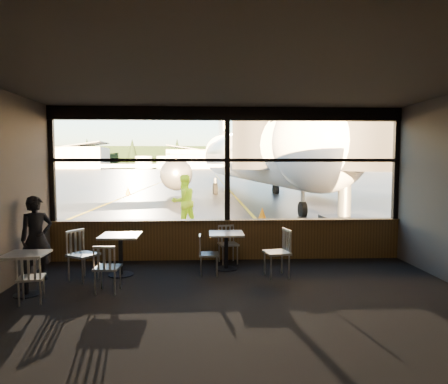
{
  "coord_description": "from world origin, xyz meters",
  "views": [
    {
      "loc": [
        -0.49,
        -9.14,
        2.21
      ],
      "look_at": [
        -0.03,
        1.0,
        1.5
      ],
      "focal_mm": 32.0,
      "sensor_mm": 36.0,
      "label": 1
    }
  ],
  "objects": [
    {
      "name": "cafe_table_mid",
      "position": [
        -2.18,
        -1.27,
        0.41
      ],
      "size": [
        0.75,
        0.75,
        0.82
      ],
      "primitive_type": null,
      "color": "#9E9A91",
      "rests_on": "carpet_floor"
    },
    {
      "name": "mullion_right",
      "position": [
        3.95,
        0.0,
        2.2
      ],
      "size": [
        0.12,
        0.12,
        2.6
      ],
      "primitive_type": "cube",
      "color": "black",
      "rests_on": "ground"
    },
    {
      "name": "fuel_tank_c",
      "position": [
        -10.0,
        182.0,
        3.0
      ],
      "size": [
        8.0,
        8.0,
        6.0
      ],
      "primitive_type": "cylinder",
      "color": "silver",
      "rests_on": "ground_plane"
    },
    {
      "name": "ground_crew",
      "position": [
        -1.26,
        4.5,
        0.93
      ],
      "size": [
        1.14,
        1.07,
        1.85
      ],
      "primitive_type": "imported",
      "rotation": [
        0.0,
        0.0,
        3.71
      ],
      "color": "#BFF219",
      "rests_on": "ground_plane"
    },
    {
      "name": "airliner",
      "position": [
        2.57,
        19.47,
        5.49
      ],
      "size": [
        32.97,
        38.42,
        10.98
      ],
      "primitive_type": null,
      "rotation": [
        0.0,
        0.0,
        0.09
      ],
      "color": "white",
      "rests_on": "ground_plane"
    },
    {
      "name": "passenger",
      "position": [
        -3.7,
        -1.52,
        0.81
      ],
      "size": [
        0.7,
        0.67,
        1.61
      ],
      "primitive_type": "imported",
      "rotation": [
        0.0,
        0.0,
        0.66
      ],
      "color": "black",
      "rests_on": "carpet_floor"
    },
    {
      "name": "fuel_tank_b",
      "position": [
        -20.0,
        182.0,
        3.0
      ],
      "size": [
        8.0,
        8.0,
        6.0
      ],
      "primitive_type": "cylinder",
      "color": "silver",
      "rests_on": "ground_plane"
    },
    {
      "name": "hangar_mid",
      "position": [
        0.0,
        185.0,
        5.0
      ],
      "size": [
        38.0,
        15.0,
        10.0
      ],
      "primitive_type": null,
      "color": "silver",
      "rests_on": "ground_plane"
    },
    {
      "name": "chair_mid_w",
      "position": [
        -2.82,
        -1.57,
        0.48
      ],
      "size": [
        0.73,
        0.73,
        0.97
      ],
      "primitive_type": null,
      "rotation": [
        0.0,
        0.0,
        -2.13
      ],
      "color": "beige",
      "rests_on": "carpet_floor"
    },
    {
      "name": "cone_wing",
      "position": [
        -6.18,
        20.12,
        0.27
      ],
      "size": [
        0.39,
        0.39,
        0.54
      ],
      "primitive_type": "cone",
      "color": "orange",
      "rests_on": "ground_plane"
    },
    {
      "name": "hangar_right",
      "position": [
        60.0,
        178.0,
        6.0
      ],
      "size": [
        50.0,
        20.0,
        12.0
      ],
      "primitive_type": null,
      "color": "silver",
      "rests_on": "ground_plane"
    },
    {
      "name": "wall_back",
      "position": [
        0.0,
        -6.0,
        1.75
      ],
      "size": [
        8.0,
        0.04,
        3.5
      ],
      "primitive_type": "cube",
      "color": "#4B433C",
      "rests_on": "ground"
    },
    {
      "name": "chair_near_w",
      "position": [
        -0.44,
        -1.3,
        0.41
      ],
      "size": [
        0.45,
        0.45,
        0.82
      ],
      "primitive_type": null,
      "rotation": [
        0.0,
        0.0,
        -1.56
      ],
      "color": "#B0AC9F",
      "rests_on": "carpet_floor"
    },
    {
      "name": "cafe_table_left",
      "position": [
        -3.51,
        -2.42,
        0.36
      ],
      "size": [
        0.65,
        0.65,
        0.72
      ],
      "primitive_type": null,
      "color": "gray",
      "rests_on": "carpet_floor"
    },
    {
      "name": "carpet_floor",
      "position": [
        0.0,
        -3.0,
        0.01
      ],
      "size": [
        8.0,
        6.0,
        0.01
      ],
      "primitive_type": "cube",
      "color": "black",
      "rests_on": "ground"
    },
    {
      "name": "jet_bridge",
      "position": [
        3.6,
        5.5,
        2.54
      ],
      "size": [
        9.54,
        11.66,
        5.09
      ],
      "primitive_type": null,
      "color": "#28282A",
      "rests_on": "ground_plane"
    },
    {
      "name": "chair_near_n",
      "position": [
        -0.0,
        -0.4,
        0.43
      ],
      "size": [
        0.55,
        0.55,
        0.85
      ],
      "primitive_type": null,
      "rotation": [
        0.0,
        0.0,
        3.36
      ],
      "color": "#BBB6A8",
      "rests_on": "carpet_floor"
    },
    {
      "name": "cone_nose",
      "position": [
        1.8,
        6.95,
        0.23
      ],
      "size": [
        0.33,
        0.33,
        0.45
      ],
      "primitive_type": "cone",
      "color": "#E96207",
      "rests_on": "ground_plane"
    },
    {
      "name": "ground_plane",
      "position": [
        0.0,
        120.0,
        0.0
      ],
      "size": [
        520.0,
        520.0,
        0.0
      ],
      "primitive_type": "plane",
      "color": "black",
      "rests_on": "ground"
    },
    {
      "name": "chair_mid_s",
      "position": [
        -2.18,
        -2.32,
        0.43
      ],
      "size": [
        0.49,
        0.49,
        0.85
      ],
      "primitive_type": null,
      "rotation": [
        0.0,
        0.0,
        -0.06
      ],
      "color": "beige",
      "rests_on": "carpet_floor"
    },
    {
      "name": "window_header",
      "position": [
        0.0,
        0.0,
        3.35
      ],
      "size": [
        8.0,
        0.18,
        0.3
      ],
      "primitive_type": "cube",
      "color": "black",
      "rests_on": "ground"
    },
    {
      "name": "chair_left_s",
      "position": [
        -3.27,
        -2.79,
        0.4
      ],
      "size": [
        0.52,
        0.52,
        0.8
      ],
      "primitive_type": null,
      "rotation": [
        0.0,
        0.0,
        0.21
      ],
      "color": "#B8B2A6",
      "rests_on": "carpet_floor"
    },
    {
      "name": "window_transom",
      "position": [
        0.0,
        0.0,
        2.3
      ],
      "size": [
        8.0,
        0.1,
        0.08
      ],
      "primitive_type": "cube",
      "color": "black",
      "rests_on": "ground"
    },
    {
      "name": "fuel_tank_a",
      "position": [
        -30.0,
        182.0,
        3.0
      ],
      "size": [
        8.0,
        8.0,
        6.0
      ],
      "primitive_type": "cylinder",
      "color": "silver",
      "rests_on": "ground_plane"
    },
    {
      "name": "treeline",
      "position": [
        0.0,
        210.0,
        6.0
      ],
      "size": [
        360.0,
        3.0,
        12.0
      ],
      "primitive_type": "cube",
      "color": "black",
      "rests_on": "ground_plane"
    },
    {
      "name": "mullion_left",
      "position": [
        -3.95,
        0.0,
        2.2
      ],
      "size": [
        0.12,
        0.12,
        2.6
      ],
      "primitive_type": "cube",
      "color": "black",
      "rests_on": "ground"
    },
    {
      "name": "hangar_left",
      "position": [
        -70.0,
        180.0,
        5.5
      ],
      "size": [
        45.0,
        18.0,
        11.0
      ],
      "primitive_type": null,
      "color": "silver",
      "rests_on": "ground_plane"
    },
    {
      "name": "window_sill",
      "position": [
        0.0,
        0.0,
        0.45
      ],
      "size": [
        8.0,
        0.28,
        0.9
      ],
      "primitive_type": "cube",
      "color": "brown",
      "rests_on": "ground"
    },
    {
      "name": "mullion_centre",
      "position": [
        0.0,
        0.0,
        2.2
      ],
      "size": [
        0.12,
        0.12,
        2.6
      ],
      "primitive_type": "cube",
      "color": "black",
      "rests_on": "ground"
    },
    {
      "name": "ceiling",
      "position": [
        0.0,
        -3.0,
        3.5
      ],
      "size": [
        8.0,
        6.0,
        0.04
      ],
      "primitive_type": "cube",
      "color": "#38332D",
      "rests_on": "ground"
    },
    {
      "name": "chair_near_e",
      "position": [
        0.89,
        -1.51,
        0.48
      ],
      "size": [
        0.61,
        0.61,
        0.95
      ],
      "primitive_type": null,
      "rotation": [
        0.0,
        0.0,
        1.76
      ],
      "color": "beige",
      "rests_on": "carpet_floor"
    },
    {
      "name": "cafe_table_near",
      "position": [
        -0.07,
        -0.91,
        0.39
      ],
      "size": [
        0.71,
        0.71,
        0.78
      ],
      "primitive_type": null,
      "color": "#A8A49B",
      "rests_on": "carpet_floor"
    }
  ]
}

